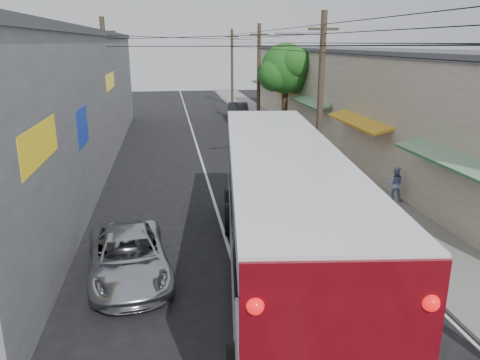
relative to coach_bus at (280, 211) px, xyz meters
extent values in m
cube|color=slate|center=(5.29, 15.89, -1.98)|extent=(3.00, 80.00, 0.12)
cube|color=beige|center=(9.79, 17.89, 0.96)|extent=(6.00, 40.00, 6.00)
cube|color=#4C4C51|center=(9.79, 17.89, 4.06)|extent=(6.20, 40.00, 0.30)
cube|color=#166726|center=(6.49, 1.89, 0.86)|extent=(1.39, 6.00, 0.46)
cube|color=orange|center=(6.49, 9.89, 0.86)|extent=(1.39, 6.00, 0.46)
cube|color=#166726|center=(6.49, 17.89, 0.86)|extent=(1.39, 6.00, 0.46)
cube|color=orange|center=(6.49, 25.89, 0.86)|extent=(1.39, 6.00, 0.46)
cube|color=#166726|center=(6.49, 33.89, 0.86)|extent=(1.39, 6.00, 0.46)
cube|color=gray|center=(-9.71, 13.89, 1.46)|extent=(7.00, 36.00, 7.00)
cube|color=#4C4C51|center=(-9.71, 13.89, 5.06)|extent=(7.20, 36.00, 0.30)
cube|color=yellow|center=(-6.26, -0.11, 2.16)|extent=(0.12, 3.50, 1.00)
cube|color=#1433A5|center=(-6.26, 5.89, 1.56)|extent=(0.12, 2.20, 1.40)
cube|color=yellow|center=(-6.26, 15.89, 2.46)|extent=(0.12, 4.00, 0.90)
cylinder|color=#473828|center=(3.99, 8.89, 1.96)|extent=(0.28, 0.28, 8.00)
cube|color=#473828|center=(3.99, 8.89, 5.16)|extent=(1.40, 0.12, 0.12)
cylinder|color=#473828|center=(3.99, 23.89, 1.96)|extent=(0.28, 0.28, 8.00)
cube|color=#473828|center=(3.99, 23.89, 5.16)|extent=(1.40, 0.12, 0.12)
cylinder|color=#473828|center=(3.99, 38.89, 1.96)|extent=(0.28, 0.28, 8.00)
cube|color=#473828|center=(3.99, 38.89, 5.16)|extent=(1.40, 0.12, 0.12)
cylinder|color=#473828|center=(-6.41, 15.89, 1.96)|extent=(0.28, 0.28, 8.00)
cube|color=#473828|center=(-6.41, 15.89, 5.16)|extent=(1.40, 0.12, 0.12)
cylinder|color=#59595E|center=(2.89, 8.89, 4.96)|extent=(2.20, 0.10, 0.10)
cube|color=#59595E|center=(1.79, 8.89, 4.86)|extent=(0.50, 0.18, 0.12)
cylinder|color=#3F2B19|center=(5.59, 21.89, -0.04)|extent=(0.44, 0.44, 4.00)
sphere|color=#1C5015|center=(5.59, 21.89, 2.76)|extent=(3.60, 3.60, 3.60)
sphere|color=#1C5015|center=(6.59, 22.49, 2.16)|extent=(2.60, 2.60, 2.60)
sphere|color=#1C5015|center=(4.69, 21.49, 2.36)|extent=(2.40, 2.40, 2.40)
sphere|color=#1C5015|center=(5.99, 20.89, 3.16)|extent=(2.20, 2.20, 2.20)
sphere|color=#1C5015|center=(5.29, 22.79, 2.96)|extent=(2.00, 2.00, 2.00)
cube|color=white|center=(-0.01, -0.11, -0.75)|extent=(4.39, 13.76, 2.14)
cube|color=black|center=(0.05, 0.45, 0.83)|extent=(4.15, 11.52, 1.13)
cube|color=white|center=(-0.01, -0.11, 1.62)|extent=(4.39, 13.76, 0.56)
sphere|color=red|center=(-1.99, -6.74, 1.23)|extent=(0.25, 0.25, 0.25)
sphere|color=red|center=(0.36, -7.02, 1.23)|extent=(0.25, 0.25, 0.25)
cylinder|color=black|center=(-1.01, 3.41, -1.48)|extent=(0.47, 1.16, 1.13)
cylinder|color=black|center=(1.78, 3.08, -1.48)|extent=(0.47, 1.16, 1.13)
cylinder|color=black|center=(-0.81, 5.09, -1.48)|extent=(0.47, 1.16, 1.13)
cylinder|color=black|center=(1.98, 4.76, -1.48)|extent=(0.47, 1.16, 1.13)
imported|color=#B8B9BF|center=(-4.34, 0.59, -1.38)|extent=(2.79, 5.01, 1.33)
imported|color=gray|center=(3.10, 13.34, -1.13)|extent=(2.60, 6.30, 1.82)
imported|color=#26262B|center=(2.59, 15.89, -1.40)|extent=(1.74, 3.87, 1.29)
imported|color=black|center=(3.17, 28.90, -1.29)|extent=(1.83, 4.65, 1.51)
imported|color=#CE6D94|center=(4.19, 10.00, -1.03)|extent=(0.66, 0.45, 1.78)
imported|color=#8B9FCA|center=(6.39, 5.64, -1.18)|extent=(0.89, 0.82, 1.48)
camera|label=1|loc=(-3.03, -12.13, 4.59)|focal=35.00mm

